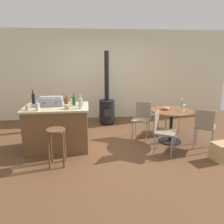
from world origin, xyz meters
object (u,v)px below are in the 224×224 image
(wooden_stool, at_px, (56,139))
(bottle_3, at_px, (81,102))
(folding_chair_far, at_px, (176,112))
(dining_table, at_px, (172,118))
(cup_1, at_px, (73,102))
(folding_chair_right, at_px, (162,129))
(wine_glass, at_px, (184,106))
(bottle_2, at_px, (33,99))
(folding_chair_near, at_px, (205,125))
(bottle_5, at_px, (66,102))
(cup_0, at_px, (67,107))
(cup_2, at_px, (28,107))
(cardboard_box, at_px, (223,151))
(toolbox, at_px, (51,101))
(bottle_1, at_px, (81,103))
(bottle_4, at_px, (37,107))
(folding_chair_left, at_px, (142,117))
(kitchen_island, at_px, (58,128))
(serving_bowl, at_px, (166,108))
(bottle_0, at_px, (74,101))
(wood_stove, at_px, (107,107))

(wooden_stool, xyz_separation_m, bottle_3, (0.44, 0.78, 0.50))
(wooden_stool, relative_size, folding_chair_far, 0.79)
(dining_table, distance_m, cup_1, 2.25)
(folding_chair_right, xyz_separation_m, wine_glass, (0.67, 0.52, 0.35))
(bottle_2, bearing_deg, folding_chair_near, -10.39)
(bottle_5, xyz_separation_m, cup_0, (0.03, -0.25, -0.05))
(cup_2, distance_m, cardboard_box, 3.85)
(dining_table, xyz_separation_m, toolbox, (-2.65, -0.00, 0.45))
(bottle_1, relative_size, bottle_4, 1.47)
(wooden_stool, distance_m, folding_chair_far, 3.21)
(dining_table, height_order, folding_chair_left, folding_chair_left)
(kitchen_island, height_order, bottle_1, bottle_1)
(bottle_2, relative_size, serving_bowl, 1.72)
(folding_chair_near, relative_size, cardboard_box, 2.26)
(kitchen_island, distance_m, bottle_0, 0.67)
(folding_chair_far, distance_m, bottle_4, 3.43)
(folding_chair_left, bearing_deg, bottle_4, -161.27)
(wooden_stool, relative_size, cardboard_box, 1.77)
(wooden_stool, relative_size, folding_chair_near, 0.78)
(folding_chair_far, distance_m, folding_chair_right, 1.45)
(bottle_0, relative_size, cup_0, 2.07)
(folding_chair_left, distance_m, cup_0, 1.89)
(folding_chair_left, distance_m, bottle_2, 2.52)
(bottle_0, bearing_deg, folding_chair_right, -18.03)
(folding_chair_right, distance_m, toolbox, 2.36)
(kitchen_island, xyz_separation_m, folding_chair_near, (3.08, -0.38, 0.06))
(bottle_5, height_order, cup_2, bottle_5)
(serving_bowl, bearing_deg, folding_chair_right, -114.27)
(kitchen_island, bearing_deg, toolbox, 143.10)
(kitchen_island, distance_m, bottle_5, 0.59)
(folding_chair_right, distance_m, wood_stove, 2.27)
(wood_stove, distance_m, cup_1, 1.68)
(wood_stove, relative_size, bottle_4, 11.06)
(kitchen_island, distance_m, cup_1, 0.65)
(kitchen_island, height_order, folding_chair_left, kitchen_island)
(wooden_stool, xyz_separation_m, folding_chair_far, (2.84, 1.50, 0.02))
(kitchen_island, height_order, bottle_4, bottle_4)
(cup_1, bearing_deg, wood_stove, 57.33)
(folding_chair_right, height_order, cardboard_box, folding_chair_right)
(bottle_5, relative_size, wine_glass, 1.61)
(dining_table, relative_size, bottle_0, 3.79)
(bottle_4, distance_m, cup_1, 0.84)
(dining_table, distance_m, wood_stove, 2.03)
(bottle_5, bearing_deg, toolbox, 168.72)
(folding_chair_right, height_order, wood_stove, wood_stove)
(bottle_1, bearing_deg, wine_glass, 6.86)
(folding_chair_near, relative_size, folding_chair_right, 1.02)
(bottle_0, bearing_deg, folding_chair_near, -10.14)
(bottle_4, bearing_deg, bottle_1, 5.42)
(bottle_4, distance_m, bottle_5, 0.61)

